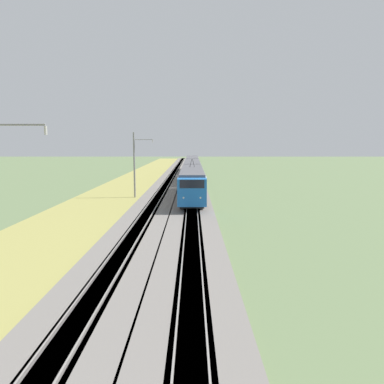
% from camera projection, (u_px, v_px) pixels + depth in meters
% --- Properties ---
extents(ballast_main, '(240.00, 4.40, 0.30)m').
position_uv_depth(ballast_main, '(163.00, 190.00, 55.49)').
color(ballast_main, slate).
rests_on(ballast_main, ground).
extents(ballast_adjacent, '(240.00, 4.40, 0.30)m').
position_uv_depth(ballast_adjacent, '(192.00, 190.00, 55.48)').
color(ballast_adjacent, slate).
rests_on(ballast_adjacent, ground).
extents(track_main, '(240.00, 1.57, 0.45)m').
position_uv_depth(track_main, '(163.00, 190.00, 55.49)').
color(track_main, '#4C4238').
rests_on(track_main, ground).
extents(track_adjacent, '(240.00, 1.57, 0.45)m').
position_uv_depth(track_adjacent, '(192.00, 190.00, 55.48)').
color(track_adjacent, '#4C4238').
rests_on(track_adjacent, ground).
extents(grass_verge, '(240.00, 10.94, 0.12)m').
position_uv_depth(grass_verge, '(127.00, 191.00, 55.50)').
color(grass_verge, '#99934C').
rests_on(grass_verge, ground).
extents(passenger_train, '(65.54, 2.94, 4.98)m').
position_uv_depth(passenger_train, '(192.00, 169.00, 67.99)').
color(passenger_train, blue).
rests_on(passenger_train, ground).
extents(catenary_mast_mid, '(0.22, 2.56, 8.40)m').
position_uv_depth(catenary_mast_mid, '(135.00, 165.00, 47.57)').
color(catenary_mast_mid, slate).
rests_on(catenary_mast_mid, ground).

